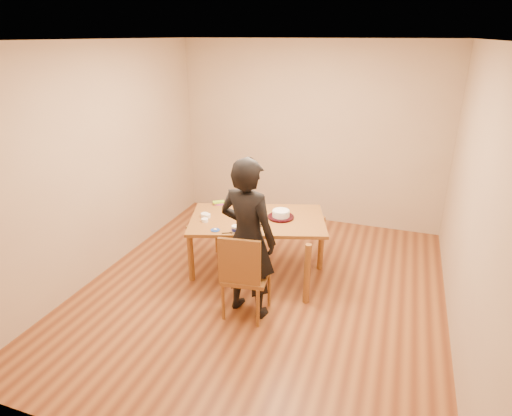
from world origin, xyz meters
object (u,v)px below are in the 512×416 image
(dining_chair, at_px, (246,275))
(cake_plate, at_px, (281,217))
(dining_table, at_px, (257,220))
(person, at_px, (248,239))
(cake, at_px, (281,214))

(dining_chair, height_order, cake_plate, cake_plate)
(dining_table, height_order, person, person)
(dining_table, relative_size, cake_plate, 5.07)
(cake, bearing_deg, dining_chair, -96.88)
(dining_table, bearing_deg, dining_chair, -96.50)
(dining_table, bearing_deg, cake, 4.16)
(dining_chair, xyz_separation_m, cake, (0.11, 0.88, 0.35))
(dining_table, relative_size, dining_chair, 3.54)
(dining_chair, relative_size, cake, 2.17)
(cake, height_order, person, person)
(cake_plate, xyz_separation_m, cake, (0.00, 0.00, 0.04))
(cake_plate, relative_size, cake, 1.51)
(dining_table, xyz_separation_m, dining_chair, (0.15, -0.78, -0.28))
(dining_table, relative_size, cake, 7.67)
(dining_chair, distance_m, person, 0.40)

